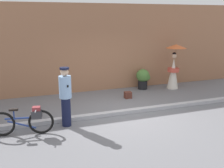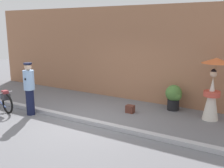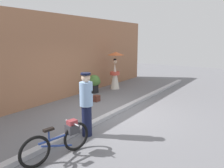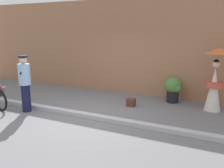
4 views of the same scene
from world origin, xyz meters
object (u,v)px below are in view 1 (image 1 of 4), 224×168
Objects in this scene: person_officer at (65,95)px; person_with_parasol at (174,66)px; bicycle_near_officer at (25,120)px; backpack_on_pavement at (128,95)px; potted_plant_by_door at (143,78)px.

person_with_parasol reaches higher than person_officer.
bicycle_near_officer is 0.97× the size of person_officer.
person_officer reaches higher than bicycle_near_officer.
person_with_parasol is (6.19, 2.74, 0.58)m from bicycle_near_officer.
backpack_on_pavement is at bearing 28.44° from bicycle_near_officer.
bicycle_near_officer is 6.29× the size of backpack_on_pavement.
potted_plant_by_door is 1.56m from backpack_on_pavement.
bicycle_near_officer is 1.25m from person_officer.
person_officer is at bearing -145.73° from backpack_on_pavement.
person_officer is 5.65m from person_with_parasol.
bicycle_near_officer is 5.79m from potted_plant_by_door.
person_with_parasol reaches higher than backpack_on_pavement.
person_officer is at bearing 11.87° from bicycle_near_officer.
backpack_on_pavement is (-1.13, -1.02, -0.36)m from potted_plant_by_door.
person_officer is 4.75m from potted_plant_by_door.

